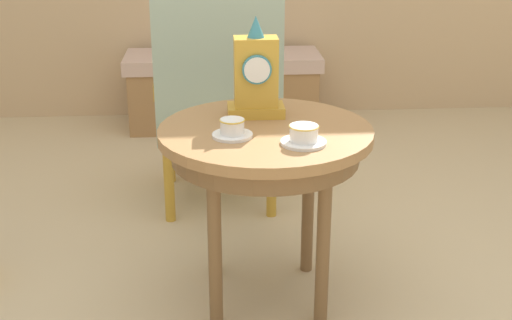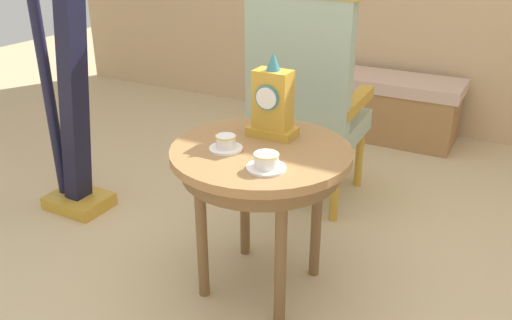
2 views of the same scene
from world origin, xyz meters
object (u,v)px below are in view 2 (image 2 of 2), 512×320
object	(u,v)px
side_table	(261,166)
harp	(65,76)
mantel_clock	(272,103)
armchair	(306,98)
teacup_right	(266,162)
window_bench	(376,105)
teacup_left	(226,144)

from	to	relation	value
side_table	harp	world-z (taller)	harp
mantel_clock	armchair	xyz separation A→B (m)	(-0.12, 0.62, -0.17)
armchair	harp	distance (m)	1.18
teacup_right	mantel_clock	size ratio (longest dim) A/B	0.42
mantel_clock	window_bench	distance (m)	1.86
teacup_right	mantel_clock	xyz separation A→B (m)	(-0.12, 0.29, 0.11)
teacup_left	armchair	world-z (taller)	armchair
teacup_left	armchair	distance (m)	0.83
side_table	armchair	bearing A→B (deg)	100.74
teacup_right	harp	size ratio (longest dim) A/B	0.08
side_table	armchair	size ratio (longest dim) A/B	0.61
armchair	window_bench	world-z (taller)	armchair
teacup_right	armchair	size ratio (longest dim) A/B	0.12
teacup_right	teacup_left	bearing A→B (deg)	159.10
mantel_clock	window_bench	bearing A→B (deg)	92.31
armchair	window_bench	distance (m)	1.22
window_bench	teacup_right	bearing A→B (deg)	-84.60
window_bench	teacup_left	bearing A→B (deg)	-90.46
harp	side_table	bearing A→B (deg)	-6.22
side_table	harp	bearing A→B (deg)	173.78
side_table	window_bench	size ratio (longest dim) A/B	0.61
armchair	harp	world-z (taller)	harp
teacup_left	window_bench	size ratio (longest dim) A/B	0.11
mantel_clock	armchair	bearing A→B (deg)	101.10
armchair	window_bench	bearing A→B (deg)	87.55
side_table	window_bench	world-z (taller)	side_table
harp	teacup_right	bearing A→B (deg)	-12.79
side_table	window_bench	xyz separation A→B (m)	(-0.09, 1.91, -0.33)
side_table	mantel_clock	size ratio (longest dim) A/B	2.07
side_table	teacup_left	world-z (taller)	teacup_left
teacup_left	armchair	size ratio (longest dim) A/B	0.11
harp	teacup_left	bearing A→B (deg)	-11.05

